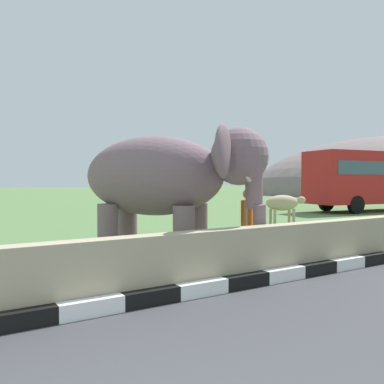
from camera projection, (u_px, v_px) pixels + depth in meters
barrier_parapet at (148, 267)px, 6.22m from camera, size 28.00×0.36×1.00m
elephant at (169, 178)px, 8.53m from camera, size 3.73×3.91×2.91m
person_handler at (248, 221)px, 9.08m from camera, size 0.55×0.48×1.66m
bus_red at (381, 176)px, 24.44m from camera, size 10.29×3.93×3.50m
cow_near at (283, 203)px, 16.97m from camera, size 1.93×0.95×1.23m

